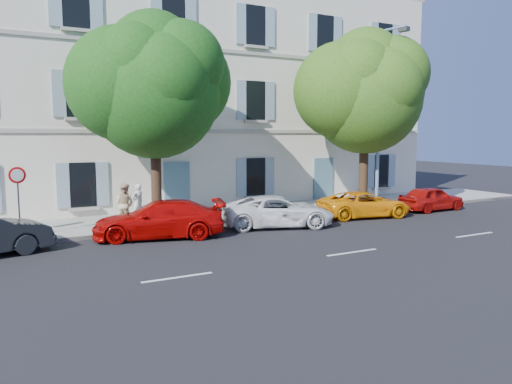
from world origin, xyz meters
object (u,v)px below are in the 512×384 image
car_red_hatchback (431,198)px  road_sign (18,187)px  car_yellow_supercar (365,204)px  pedestrian_a (138,203)px  pedestrian_b (124,204)px  car_white_coupe (278,211)px  tree_right (365,98)px  street_lamp (381,109)px  car_red_coupe (159,219)px  tree_left (154,92)px

car_red_hatchback → road_sign: 18.89m
car_yellow_supercar → road_sign: size_ratio=1.69×
pedestrian_a → pedestrian_b: pedestrian_b is taller
pedestrian_b → car_white_coupe: bearing=-161.2°
tree_right → street_lamp: (0.69, -0.42, -0.53)m
car_red_coupe → tree_left: (0.59, 2.14, 4.83)m
car_white_coupe → tree_right: size_ratio=0.55×
car_white_coupe → pedestrian_b: (-5.73, 2.66, 0.35)m
car_red_coupe → car_red_hatchback: car_red_coupe is taller
road_sign → street_lamp: 16.73m
road_sign → pedestrian_b: size_ratio=1.50×
car_yellow_supercar → tree_right: (1.27, 1.61, 5.04)m
car_red_coupe → road_sign: (-4.61, 1.65, 1.29)m
road_sign → car_white_coupe: bearing=-10.8°
car_red_coupe → car_red_hatchback: bearing=105.6°
car_white_coupe → street_lamp: street_lamp is taller
car_red_coupe → pedestrian_b: bearing=-148.6°
car_white_coupe → car_yellow_supercar: size_ratio=1.08×
car_white_coupe → tree_left: tree_left is taller
car_red_coupe → street_lamp: size_ratio=0.55×
car_yellow_supercar → street_lamp: 5.06m
car_red_coupe → tree_right: (11.13, 1.58, 4.94)m
car_red_coupe → tree_left: 5.31m
street_lamp → pedestrian_b: street_lamp is taller
car_red_hatchback → street_lamp: (-2.32, 1.28, 4.49)m
tree_right → street_lamp: street_lamp is taller
tree_right → pedestrian_a: tree_right is taller
car_white_coupe → pedestrian_b: 6.32m
tree_left → pedestrian_a: (-0.55, 0.90, -4.57)m
road_sign → pedestrian_a: 4.96m
road_sign → car_yellow_supercar: bearing=-6.6°
car_red_coupe → tree_right: 12.28m
car_yellow_supercar → road_sign: 14.63m
car_red_coupe → street_lamp: bearing=111.7°
car_red_coupe → car_yellow_supercar: car_red_coupe is taller
car_red_coupe → car_yellow_supercar: bearing=105.9°
tree_left → car_yellow_supercar: bearing=-13.2°
car_red_coupe → pedestrian_a: pedestrian_a is taller
car_white_coupe → road_sign: road_sign is taller
car_red_hatchback → pedestrian_a: size_ratio=2.26×
pedestrian_a → pedestrian_b: size_ratio=0.94×
tree_right → road_sign: (-15.74, 0.07, -3.64)m
car_yellow_supercar → car_red_hatchback: 4.29m
car_yellow_supercar → road_sign: (-14.47, 1.69, 1.39)m
car_yellow_supercar → tree_right: 5.44m
car_red_coupe → pedestrian_b: (-0.67, 2.46, 0.31)m
tree_right → pedestrian_a: (-11.09, 1.46, -4.68)m
street_lamp → car_red_hatchback: bearing=-28.8°
tree_left → street_lamp: (11.24, -0.98, -0.42)m
tree_right → pedestrian_a: 12.13m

